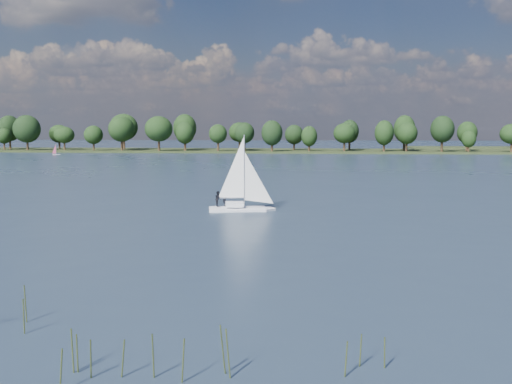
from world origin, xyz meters
The scene contains 6 objects.
ground centered at (0.00, 100.00, 0.00)m, with size 700.00×700.00×0.00m, color #233342.
far_shore centered at (0.00, 212.00, 0.00)m, with size 660.00×40.00×1.50m, color black.
sailboat centered at (-8.47, 33.36, 2.64)m, with size 7.46×3.43×9.48m.
dinghy_pink centered at (-95.11, 173.76, 1.03)m, with size 2.86×2.40×4.35m.
treeline centered at (-4.07, 208.24, 8.09)m, with size 562.52×73.93×18.08m.
reeds centered at (-2.94, -9.62, 0.89)m, with size 49.66×9.58×2.38m.
Camera 1 is at (-0.14, -33.30, 9.75)m, focal length 40.00 mm.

